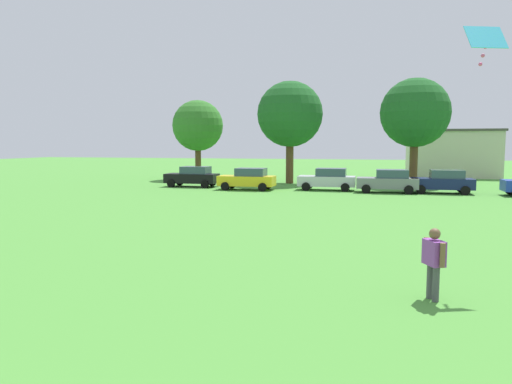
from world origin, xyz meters
The scene contains 12 objects.
ground_plane centered at (0.00, 30.00, 0.00)m, with size 160.00×160.00×0.00m, color #4C9338.
adult_bystander centered at (5.92, 10.23, 0.98)m, with size 0.50×0.72×1.65m.
kite centered at (7.30, 12.87, 6.25)m, with size 1.12×0.78×1.06m.
parked_car_black_0 centered at (-10.02, 36.09, 0.86)m, with size 4.30×2.02×1.68m.
parked_car_yellow_1 centered at (-4.93, 34.60, 0.86)m, with size 4.30×2.02×1.68m.
parked_car_silver_2 centered at (1.08, 35.83, 0.86)m, with size 4.30×2.02×1.68m.
parked_car_gray_3 centered at (5.54, 35.00, 0.86)m, with size 4.30×2.02×1.68m.
parked_car_navy_4 centered at (9.31, 35.43, 0.86)m, with size 4.30×2.02×1.68m.
tree_far_left centered at (-12.70, 44.42, 5.31)m, with size 5.05×5.05×7.87m.
tree_left centered at (-2.88, 41.54, 6.13)m, with size 5.83×5.83×9.08m.
tree_right centered at (7.75, 41.94, 6.12)m, with size 5.81×5.81×9.06m.
house_left centered at (12.49, 54.09, 2.53)m, with size 9.39×6.29×5.05m.
Camera 1 is at (4.58, -1.09, 3.55)m, focal length 33.76 mm.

